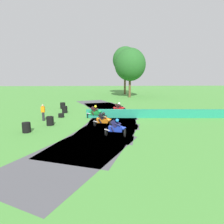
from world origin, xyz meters
The scene contains 15 objects.
ground_plane centered at (0.00, 0.00, 0.00)m, with size 120.00×120.00×0.00m, color #4C933D.
track_asphalt centered at (-1.01, 0.05, 0.00)m, with size 9.68×30.37×0.01m.
safety_barrier centered at (5.89, -0.29, 0.45)m, with size 0.30×17.40×0.90m, color #1E8466.
motorcycle_lead_blue centered at (-0.05, -6.60, 0.66)m, with size 1.71×1.00×1.42m.
motorcycle_chase_orange centered at (-1.01, -3.77, 0.64)m, with size 1.70×1.04×1.43m.
motorcycle_trailing_green centered at (-1.86, -0.07, 0.66)m, with size 1.70×0.85×1.43m.
motorcycle_fourth_red centered at (0.75, 2.07, 0.65)m, with size 1.68×0.78×1.43m.
tire_stack_near centered at (-7.08, -5.17, 0.40)m, with size 0.65×0.65×0.80m.
tire_stack_mid_a centered at (-5.80, -2.96, 0.40)m, with size 0.64×0.64×0.80m.
tire_stack_mid_b centered at (-5.51, 0.47, 0.20)m, with size 0.61×0.61×0.40m.
tire_stack_far centered at (-5.60, 3.01, 0.40)m, with size 0.64×0.64×0.80m.
tire_stack_extra_a centered at (-6.44, 6.15, 0.40)m, with size 0.67×0.67×0.80m.
track_marshal centered at (-6.93, -1.08, 0.82)m, with size 0.34×0.24×1.63m.
tree_far_left centered at (4.28, 19.12, 6.39)m, with size 6.03×6.03×9.57m.
tree_far_right centered at (4.01, 25.64, 7.72)m, with size 5.58×5.58×10.67m.
Camera 1 is at (-0.99, -20.82, 4.52)m, focal length 32.28 mm.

